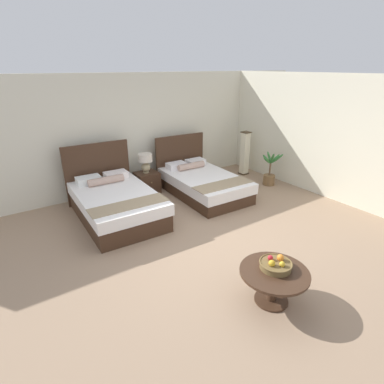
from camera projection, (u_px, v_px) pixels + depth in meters
name	position (u px, v px, depth m)	size (l,w,h in m)	color
ground_plane	(213.00, 240.00, 5.39)	(10.36, 9.92, 0.02)	#9D7F64
wall_back	(132.00, 133.00, 7.28)	(10.36, 0.12, 2.69)	silver
wall_side_right	(321.00, 136.00, 6.94)	(0.12, 5.52, 2.69)	silver
bed_near_window	(115.00, 202.00, 6.07)	(1.47, 2.24, 1.31)	#40291A
bed_near_corner	(202.00, 182.00, 7.20)	(1.41, 2.25, 1.22)	#40291A
nightstand	(147.00, 183.00, 7.29)	(0.52, 0.49, 0.50)	#40291A
table_lamp	(145.00, 161.00, 7.11)	(0.33, 0.33, 0.45)	tan
coffee_table	(274.00, 278.00, 3.85)	(0.87, 0.87, 0.46)	#40291A
fruit_bowl	(276.00, 264.00, 3.85)	(0.41, 0.41, 0.16)	brown
floor_lamp_corner	(245.00, 153.00, 8.43)	(0.22, 0.22, 1.18)	#453520
potted_palm	(270.00, 174.00, 7.76)	(0.59, 0.57, 0.90)	brown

